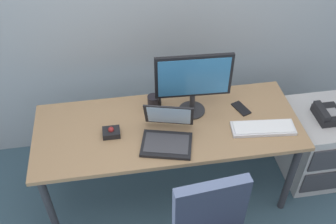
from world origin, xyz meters
The scene contains 10 objects.
ground_plane centered at (0.00, 0.00, 0.00)m, with size 8.00×8.00×0.00m, color #36505E.
desk centered at (0.00, 0.00, 0.63)m, with size 1.74×0.68×0.70m.
file_cabinet centered at (1.15, 0.03, 0.30)m, with size 0.42×0.53×0.60m.
desk_phone centered at (1.14, 0.01, 0.63)m, with size 0.17×0.20×0.09m.
monitor_main centered at (0.18, 0.11, 0.97)m, with size 0.50×0.18×0.45m.
keyboard centered at (0.60, -0.13, 0.72)m, with size 0.42×0.17×0.03m.
laptop centered at (-0.02, -0.12, 0.76)m, with size 0.37×0.37×0.23m.
trackball_mouse centered at (-0.37, -0.03, 0.73)m, with size 0.11×0.09×0.07m.
coffee_mug centered at (-0.07, 0.19, 0.75)m, with size 0.09×0.08×0.10m.
cell_phone centered at (0.52, 0.08, 0.71)m, with size 0.07×0.14×0.01m, color black.
Camera 1 is at (-0.28, -1.78, 2.48)m, focal length 41.34 mm.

